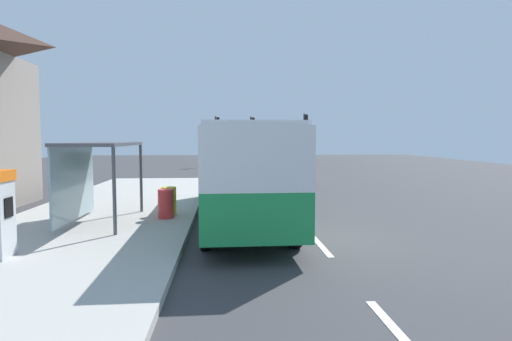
{
  "coord_description": "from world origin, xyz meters",
  "views": [
    {
      "loc": [
        -2.23,
        -12.15,
        2.83
      ],
      "look_at": [
        -1.0,
        5.62,
        1.5
      ],
      "focal_mm": 30.93,
      "sensor_mm": 36.0,
      "label": 1
    }
  ],
  "objects": [
    {
      "name": "lane_stripe_seg_2",
      "position": [
        0.25,
        4.0,
        0.01
      ],
      "size": [
        0.16,
        2.2,
        0.01
      ],
      "primitive_type": "cube",
      "color": "silver",
      "rests_on": "ground"
    },
    {
      "name": "sedan_far",
      "position": [
        2.3,
        29.88,
        0.79
      ],
      "size": [
        1.96,
        4.46,
        1.52
      ],
      "color": "#195933",
      "rests_on": "ground"
    },
    {
      "name": "lane_stripe_seg_5",
      "position": [
        0.25,
        19.0,
        0.01
      ],
      "size": [
        0.16,
        2.2,
        0.01
      ],
      "primitive_type": "cube",
      "color": "silver",
      "rests_on": "ground"
    },
    {
      "name": "bus",
      "position": [
        -1.71,
        2.65,
        1.84
      ],
      "size": [
        2.79,
        11.07,
        3.21
      ],
      "color": "#1E8C47",
      "rests_on": "ground"
    },
    {
      "name": "traffic_light_near_side",
      "position": [
        5.5,
        30.41,
        3.42
      ],
      "size": [
        0.49,
        0.28,
        5.16
      ],
      "color": "#2D2D2D",
      "rests_on": "ground"
    },
    {
      "name": "recycling_bin_yellow",
      "position": [
        -4.2,
        3.11,
        0.66
      ],
      "size": [
        0.52,
        0.52,
        0.95
      ],
      "primitive_type": "cylinder",
      "color": "yellow",
      "rests_on": "sidewalk_platform"
    },
    {
      "name": "sidewalk_platform",
      "position": [
        -6.4,
        2.0,
        0.09
      ],
      "size": [
        6.2,
        30.0,
        0.18
      ],
      "primitive_type": "cube",
      "color": "#ADAAA3",
      "rests_on": "ground"
    },
    {
      "name": "bus_shelter",
      "position": [
        -6.41,
        1.86,
        2.1
      ],
      "size": [
        1.8,
        4.0,
        2.5
      ],
      "color": "#4C4C51",
      "rests_on": "sidewalk_platform"
    },
    {
      "name": "lane_stripe_seg_1",
      "position": [
        0.25,
        -1.0,
        0.01
      ],
      "size": [
        0.16,
        2.2,
        0.01
      ],
      "primitive_type": "cube",
      "color": "silver",
      "rests_on": "ground"
    },
    {
      "name": "recycling_bin_red",
      "position": [
        -4.2,
        2.41,
        0.66
      ],
      "size": [
        0.52,
        0.52,
        0.95
      ],
      "primitive_type": "cylinder",
      "color": "red",
      "rests_on": "sidewalk_platform"
    },
    {
      "name": "lane_stripe_seg_7",
      "position": [
        0.25,
        29.0,
        0.01
      ],
      "size": [
        0.16,
        2.2,
        0.01
      ],
      "primitive_type": "cube",
      "color": "silver",
      "rests_on": "ground"
    },
    {
      "name": "traffic_light_far_side",
      "position": [
        -3.1,
        31.21,
        3.27
      ],
      "size": [
        0.49,
        0.28,
        4.91
      ],
      "color": "#2D2D2D",
      "rests_on": "ground"
    },
    {
      "name": "lane_stripe_seg_3",
      "position": [
        0.25,
        9.0,
        0.01
      ],
      "size": [
        0.16,
        2.2,
        0.01
      ],
      "primitive_type": "cube",
      "color": "silver",
      "rests_on": "ground"
    },
    {
      "name": "lane_stripe_seg_4",
      "position": [
        0.25,
        14.0,
        0.01
      ],
      "size": [
        0.16,
        2.2,
        0.01
      ],
      "primitive_type": "cube",
      "color": "silver",
      "rests_on": "ground"
    },
    {
      "name": "lane_stripe_seg_0",
      "position": [
        0.25,
        -6.0,
        0.01
      ],
      "size": [
        0.16,
        2.2,
        0.01
      ],
      "primitive_type": "cube",
      "color": "silver",
      "rests_on": "ground"
    },
    {
      "name": "white_van",
      "position": [
        2.2,
        19.08,
        1.34
      ],
      "size": [
        2.19,
        5.27,
        2.3
      ],
      "color": "white",
      "rests_on": "ground"
    },
    {
      "name": "ground_plane",
      "position": [
        0.0,
        14.0,
        -0.02
      ],
      "size": [
        56.0,
        92.0,
        0.04
      ],
      "primitive_type": "cube",
      "color": "#38383A"
    },
    {
      "name": "sedan_near",
      "position": [
        2.3,
        39.81,
        0.79
      ],
      "size": [
        1.97,
        4.46,
        1.52
      ],
      "color": "#195933",
      "rests_on": "ground"
    },
    {
      "name": "traffic_light_median",
      "position": [
        0.4,
        32.01,
        3.28
      ],
      "size": [
        0.49,
        0.28,
        4.93
      ],
      "color": "#2D2D2D",
      "rests_on": "ground"
    },
    {
      "name": "lane_stripe_seg_6",
      "position": [
        0.25,
        24.0,
        0.01
      ],
      "size": [
        0.16,
        2.2,
        0.01
      ],
      "primitive_type": "cube",
      "color": "silver",
      "rests_on": "ground"
    }
  ]
}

